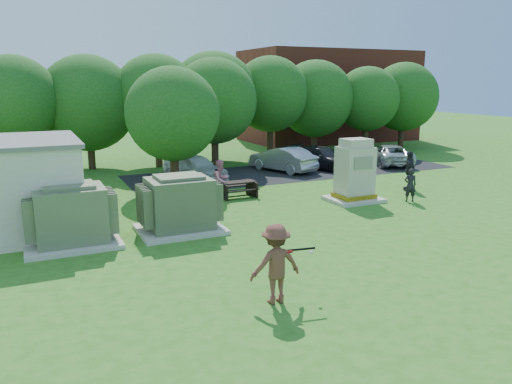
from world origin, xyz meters
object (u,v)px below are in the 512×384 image
generator_cabinet (355,174)px  person_walking_right (409,171)px  transformer_right (180,205)px  car_silver_b (389,154)px  person_at_picnic (221,180)px  batter (276,264)px  car_silver_a (282,159)px  person_by_generator (410,185)px  car_white (195,167)px  picnic_table (237,187)px  car_dark (322,158)px  transformer_left (71,217)px

generator_cabinet → person_walking_right: size_ratio=1.45×
transformer_right → car_silver_b: transformer_right is taller
transformer_right → person_at_picnic: size_ratio=1.63×
batter → transformer_right: bearing=-84.1°
generator_cabinet → batter: bearing=-135.3°
person_walking_right → car_silver_a: (-3.25, 7.37, -0.24)m
batter → person_by_generator: bearing=-144.1°
generator_cabinet → car_white: 9.15m
transformer_right → person_at_picnic: transformer_right is taller
transformer_right → picnic_table: size_ratio=1.74×
picnic_table → car_dark: bearing=32.4°
person_at_picnic → transformer_right: bearing=-155.1°
transformer_right → picnic_table: bearing=46.3°
person_at_picnic → person_walking_right: (9.26, -2.08, 0.06)m
person_walking_right → car_white: person_walking_right is taller
person_by_generator → car_silver_b: 10.51m
transformer_right → person_by_generator: size_ratio=1.97×
car_silver_a → person_by_generator: bearing=81.0°
picnic_table → person_by_generator: 7.89m
transformer_right → person_at_picnic: (3.16, 4.13, -0.05)m
picnic_table → person_at_picnic: size_ratio=0.94×
picnic_table → car_dark: size_ratio=0.37×
transformer_left → car_dark: (15.51, 9.15, -0.29)m
car_silver_b → picnic_table: bearing=41.7°
transformer_left → car_silver_b: (20.36, 8.73, -0.31)m
person_walking_right → car_silver_b: size_ratio=0.41×
picnic_table → car_white: 4.69m
car_dark → transformer_right: bearing=-164.0°
car_silver_b → person_by_generator: bearing=77.6°
person_by_generator → generator_cabinet: bearing=-3.8°
transformer_right → car_white: (3.46, 8.85, -0.24)m
transformer_left → car_silver_a: (12.87, 9.42, -0.23)m
transformer_right → car_dark: (11.81, 9.15, -0.29)m
transformer_right → car_white: 9.50m
transformer_left → transformer_right: same height
batter → car_silver_b: batter is taller
picnic_table → car_silver_b: 13.44m
car_dark → car_silver_b: car_dark is taller
transformer_left → car_silver_b: transformer_left is taller
picnic_table → car_silver_a: car_silver_a is taller
person_at_picnic → picnic_table: bearing=-23.3°
person_at_picnic → car_silver_a: bearing=13.7°
car_silver_a → car_dark: (2.64, -0.28, -0.06)m
generator_cabinet → car_silver_a: (0.65, 8.18, -0.50)m
transformer_left → generator_cabinet: size_ratio=1.06×
person_at_picnic → person_walking_right: bearing=-40.3°
batter → person_walking_right: (12.00, 8.82, -0.02)m
transformer_left → batter: (4.12, -6.77, 0.03)m
generator_cabinet → picnic_table: generator_cabinet is taller
transformer_left → car_silver_a: transformer_left is taller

